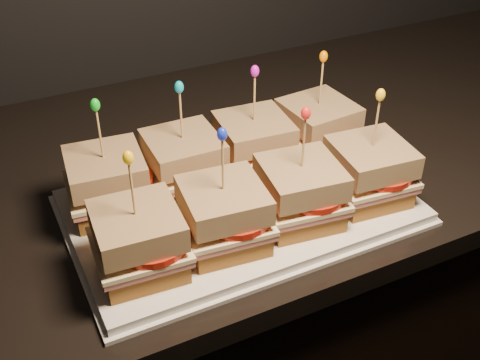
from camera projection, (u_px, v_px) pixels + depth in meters
name	position (u px, v px, depth m)	size (l,w,h in m)	color
granite_slab	(104.00, 193.00, 0.90)	(2.54, 0.66, 0.03)	black
platter	(240.00, 207.00, 0.83)	(0.45, 0.28, 0.02)	white
platter_rim	(240.00, 211.00, 0.83)	(0.47, 0.29, 0.01)	white
sandwich_0_bread_bot	(110.00, 200.00, 0.81)	(0.09, 0.09, 0.03)	brown
sandwich_0_ham	(108.00, 190.00, 0.80)	(0.10, 0.10, 0.01)	#C15F5B
sandwich_0_cheese	(108.00, 186.00, 0.79)	(0.11, 0.10, 0.01)	#FFE6B0
sandwich_0_tomato	(117.00, 181.00, 0.79)	(0.09, 0.09, 0.01)	red
sandwich_0_bread_top	(105.00, 168.00, 0.78)	(0.10, 0.10, 0.03)	brown
sandwich_0_pick	(100.00, 137.00, 0.75)	(0.00, 0.00, 0.09)	tan
sandwich_0_frill	(95.00, 105.00, 0.72)	(0.01, 0.01, 0.02)	#12B01F
sandwich_1_bread_bot	(185.00, 180.00, 0.85)	(0.09, 0.09, 0.03)	brown
sandwich_1_ham	(184.00, 170.00, 0.84)	(0.10, 0.10, 0.01)	#C15F5B
sandwich_1_cheese	(184.00, 165.00, 0.83)	(0.11, 0.10, 0.01)	#FFE6B0
sandwich_1_tomato	(194.00, 161.00, 0.83)	(0.09, 0.09, 0.01)	red
sandwich_1_bread_top	(183.00, 148.00, 0.82)	(0.10, 0.10, 0.03)	brown
sandwich_1_pick	(181.00, 118.00, 0.79)	(0.00, 0.00, 0.09)	tan
sandwich_1_frill	(179.00, 87.00, 0.76)	(0.01, 0.01, 0.02)	#0B97B8
sandwich_2_bread_bot	(253.00, 161.00, 0.89)	(0.09, 0.09, 0.03)	brown
sandwich_2_ham	(254.00, 151.00, 0.88)	(0.10, 0.10, 0.01)	#C15F5B
sandwich_2_cheese	(254.00, 147.00, 0.87)	(0.11, 0.10, 0.01)	#FFE6B0
sandwich_2_tomato	(263.00, 143.00, 0.87)	(0.09, 0.09, 0.01)	red
sandwich_2_bread_top	(254.00, 130.00, 0.86)	(0.10, 0.10, 0.03)	brown
sandwich_2_pick	(254.00, 101.00, 0.83)	(0.00, 0.00, 0.09)	tan
sandwich_2_frill	(255.00, 71.00, 0.80)	(0.01, 0.01, 0.02)	#C617C7
sandwich_3_bread_bot	(316.00, 144.00, 0.92)	(0.09, 0.09, 0.03)	brown
sandwich_3_ham	(317.00, 134.00, 0.91)	(0.10, 0.10, 0.01)	#C15F5B
sandwich_3_cheese	(317.00, 130.00, 0.91)	(0.11, 0.10, 0.01)	#FFE6B0
sandwich_3_tomato	(326.00, 126.00, 0.91)	(0.09, 0.09, 0.01)	red
sandwich_3_bread_top	(319.00, 114.00, 0.89)	(0.10, 0.10, 0.03)	brown
sandwich_3_pick	(321.00, 86.00, 0.87)	(0.00, 0.00, 0.09)	tan
sandwich_3_frill	(324.00, 56.00, 0.84)	(0.01, 0.01, 0.02)	orange
sandwich_4_bread_bot	(141.00, 260.00, 0.71)	(0.09, 0.09, 0.03)	brown
sandwich_4_ham	(140.00, 249.00, 0.70)	(0.10, 0.10, 0.01)	#C15F5B
sandwich_4_cheese	(139.00, 244.00, 0.70)	(0.11, 0.10, 0.01)	#FFE6B0
sandwich_4_tomato	(150.00, 239.00, 0.69)	(0.09, 0.09, 0.01)	red
sandwich_4_bread_top	(137.00, 225.00, 0.68)	(0.10, 0.10, 0.03)	brown
sandwich_4_pick	(132.00, 192.00, 0.65)	(0.00, 0.00, 0.09)	tan
sandwich_4_frill	(128.00, 158.00, 0.63)	(0.01, 0.01, 0.02)	yellow
sandwich_5_bread_bot	(224.00, 234.00, 0.75)	(0.09, 0.09, 0.03)	brown
sandwich_5_ham	(224.00, 223.00, 0.74)	(0.10, 0.10, 0.01)	#C15F5B
sandwich_5_cheese	(224.00, 218.00, 0.74)	(0.11, 0.10, 0.01)	#FFE6B0
sandwich_5_tomato	(235.00, 214.00, 0.73)	(0.09, 0.09, 0.01)	red
sandwich_5_bread_top	(223.00, 200.00, 0.72)	(0.10, 0.10, 0.03)	brown
sandwich_5_pick	(223.00, 168.00, 0.69)	(0.00, 0.00, 0.09)	tan
sandwich_5_frill	(222.00, 134.00, 0.67)	(0.01, 0.01, 0.02)	#1429D0
sandwich_6_bread_bot	(299.00, 210.00, 0.79)	(0.09, 0.09, 0.03)	brown
sandwich_6_ham	(300.00, 200.00, 0.78)	(0.10, 0.10, 0.01)	#C15F5B
sandwich_6_cheese	(300.00, 195.00, 0.78)	(0.11, 0.10, 0.01)	#FFE6B0
sandwich_6_tomato	(311.00, 191.00, 0.77)	(0.09, 0.09, 0.01)	red
sandwich_6_bread_top	(301.00, 177.00, 0.76)	(0.10, 0.10, 0.03)	brown
sandwich_6_pick	(303.00, 146.00, 0.73)	(0.00, 0.00, 0.09)	tan
sandwich_6_frill	(306.00, 113.00, 0.71)	(0.01, 0.01, 0.02)	red
sandwich_7_bread_bot	(367.00, 189.00, 0.83)	(0.09, 0.09, 0.03)	brown
sandwich_7_ham	(368.00, 178.00, 0.82)	(0.10, 0.10, 0.01)	#C15F5B
sandwich_7_cheese	(369.00, 174.00, 0.81)	(0.11, 0.10, 0.01)	#FFE6B0
sandwich_7_tomato	(379.00, 170.00, 0.81)	(0.09, 0.09, 0.01)	red
sandwich_7_bread_top	(371.00, 157.00, 0.80)	(0.10, 0.10, 0.03)	brown
sandwich_7_pick	(376.00, 126.00, 0.77)	(0.00, 0.00, 0.09)	tan
sandwich_7_frill	(381.00, 95.00, 0.75)	(0.01, 0.01, 0.02)	yellow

